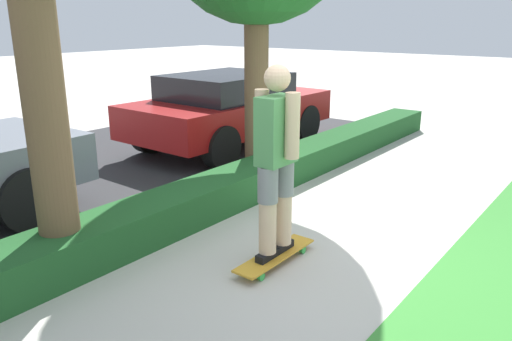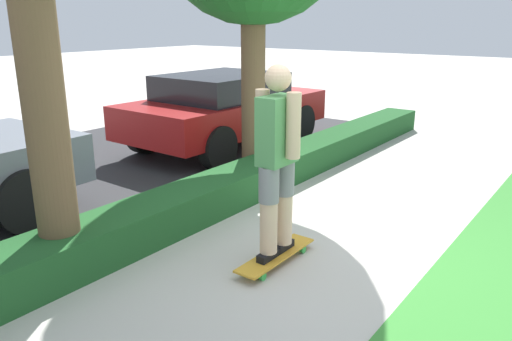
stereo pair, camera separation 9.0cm
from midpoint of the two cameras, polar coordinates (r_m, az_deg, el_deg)
ground_plane at (r=4.96m, az=7.05°, el=-9.79°), size 60.00×60.00×0.00m
street_asphalt at (r=7.80m, az=-20.41°, el=-0.68°), size 12.76×5.00×0.01m
hedge_row at (r=5.78m, az=-6.62°, el=-3.65°), size 12.76×0.60×0.40m
skateboard at (r=4.78m, az=2.75°, el=-9.70°), size 1.00×0.24×0.09m
skater_person at (r=4.43m, az=2.92°, el=1.44°), size 0.51×0.45×1.76m
parked_car_middle at (r=8.93m, az=-2.75°, el=7.19°), size 3.87×1.89×1.31m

